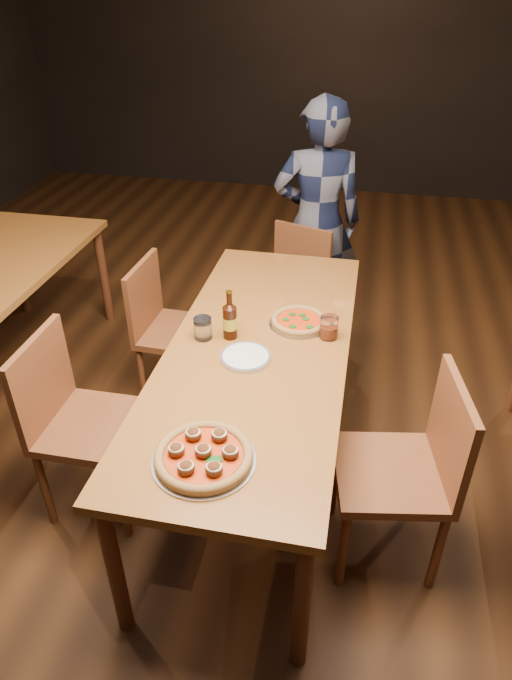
% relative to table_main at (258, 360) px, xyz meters
% --- Properties ---
extents(ground, '(9.00, 9.00, 0.00)m').
position_rel_table_main_xyz_m(ground, '(0.00, 0.00, -0.68)').
color(ground, black).
extents(room_shell, '(9.00, 9.00, 9.00)m').
position_rel_table_main_xyz_m(room_shell, '(0.00, 0.00, 1.18)').
color(room_shell, black).
rests_on(room_shell, ground).
extents(table_main, '(0.80, 2.00, 0.75)m').
position_rel_table_main_xyz_m(table_main, '(0.00, 0.00, 0.00)').
color(table_main, brown).
rests_on(table_main, ground).
extents(chair_main_nw, '(0.44, 0.44, 0.93)m').
position_rel_table_main_xyz_m(chair_main_nw, '(-0.68, -0.34, -0.21)').
color(chair_main_nw, brown).
rests_on(chair_main_nw, ground).
extents(chair_main_sw, '(0.43, 0.43, 0.89)m').
position_rel_table_main_xyz_m(chair_main_sw, '(-0.56, 0.51, -0.24)').
color(chair_main_sw, brown).
rests_on(chair_main_sw, ground).
extents(chair_main_e, '(0.51, 0.51, 0.94)m').
position_rel_table_main_xyz_m(chair_main_e, '(0.62, -0.37, -0.21)').
color(chair_main_e, brown).
rests_on(chair_main_e, ground).
extents(chair_end, '(0.51, 0.51, 0.85)m').
position_rel_table_main_xyz_m(chair_end, '(-0.03, 1.12, -0.25)').
color(chair_end, brown).
rests_on(chair_end, ground).
extents(pizza_meatball, '(0.36, 0.36, 0.07)m').
position_rel_table_main_xyz_m(pizza_meatball, '(-0.05, -0.73, 0.10)').
color(pizza_meatball, '#B7B7BF').
rests_on(pizza_meatball, table_main).
extents(pizza_margherita, '(0.28, 0.28, 0.04)m').
position_rel_table_main_xyz_m(pizza_margherita, '(0.15, 0.23, 0.09)').
color(pizza_margherita, '#B7B7BF').
rests_on(pizza_margherita, table_main).
extents(plate_stack, '(0.22, 0.22, 0.02)m').
position_rel_table_main_xyz_m(plate_stack, '(-0.04, -0.10, 0.08)').
color(plate_stack, white).
rests_on(plate_stack, table_main).
extents(beer_bottle, '(0.07, 0.07, 0.23)m').
position_rel_table_main_xyz_m(beer_bottle, '(-0.14, 0.06, 0.16)').
color(beer_bottle, black).
rests_on(beer_bottle, table_main).
extents(water_glass, '(0.08, 0.08, 0.10)m').
position_rel_table_main_xyz_m(water_glass, '(-0.26, 0.03, 0.12)').
color(water_glass, white).
rests_on(water_glass, table_main).
extents(amber_glass, '(0.08, 0.08, 0.11)m').
position_rel_table_main_xyz_m(amber_glass, '(0.30, 0.14, 0.12)').
color(amber_glass, maroon).
rests_on(amber_glass, table_main).
extents(diner, '(0.63, 0.48, 1.58)m').
position_rel_table_main_xyz_m(diner, '(0.11, 1.42, 0.11)').
color(diner, black).
rests_on(diner, ground).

